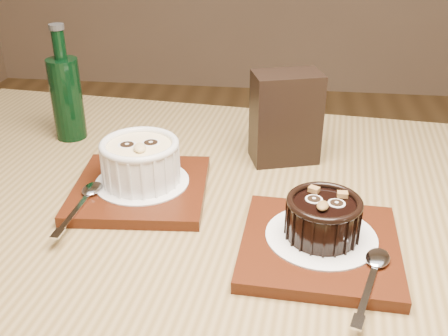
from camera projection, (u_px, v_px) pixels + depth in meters
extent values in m
cube|color=brown|center=(241.00, 237.00, 0.67)|extent=(1.27, 0.91, 0.04)
cylinder|color=brown|center=(41.00, 254.00, 1.25)|extent=(0.06, 0.06, 0.71)
cube|color=#461B0B|center=(141.00, 189.00, 0.73)|extent=(0.19, 0.19, 0.01)
cylinder|color=white|center=(142.00, 182.00, 0.73)|extent=(0.13, 0.13, 0.00)
cylinder|color=white|center=(141.00, 164.00, 0.72)|extent=(0.10, 0.10, 0.05)
cylinder|color=#FFE19B|center=(139.00, 147.00, 0.70)|extent=(0.09, 0.09, 0.00)
torus|color=white|center=(139.00, 144.00, 0.70)|extent=(0.11, 0.11, 0.01)
cylinder|color=black|center=(127.00, 144.00, 0.70)|extent=(0.03, 0.03, 0.00)
cylinder|color=black|center=(151.00, 142.00, 0.71)|extent=(0.03, 0.03, 0.00)
ellipsoid|color=#D5BA7D|center=(140.00, 148.00, 0.69)|extent=(0.02, 0.03, 0.01)
cube|color=#461B0B|center=(320.00, 246.00, 0.61)|extent=(0.19, 0.19, 0.01)
cylinder|color=white|center=(321.00, 236.00, 0.61)|extent=(0.13, 0.13, 0.00)
cylinder|color=black|center=(323.00, 220.00, 0.60)|extent=(0.08, 0.08, 0.04)
cylinder|color=black|center=(324.00, 205.00, 0.59)|extent=(0.07, 0.07, 0.00)
torus|color=black|center=(325.00, 202.00, 0.59)|extent=(0.09, 0.09, 0.01)
cylinder|color=black|center=(314.00, 199.00, 0.60)|extent=(0.02, 0.02, 0.00)
cylinder|color=black|center=(337.00, 203.00, 0.59)|extent=(0.02, 0.02, 0.00)
ellipsoid|color=brown|center=(323.00, 206.00, 0.58)|extent=(0.02, 0.02, 0.01)
cube|color=brown|center=(314.00, 189.00, 0.61)|extent=(0.01, 0.01, 0.01)
cube|color=brown|center=(342.00, 194.00, 0.60)|extent=(0.01, 0.01, 0.01)
cube|color=black|center=(286.00, 118.00, 0.79)|extent=(0.11, 0.09, 0.14)
cylinder|color=black|center=(67.00, 99.00, 0.87)|extent=(0.05, 0.05, 0.14)
cylinder|color=black|center=(59.00, 44.00, 0.83)|extent=(0.02, 0.02, 0.05)
cylinder|color=#333333|center=(56.00, 27.00, 0.81)|extent=(0.02, 0.02, 0.01)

